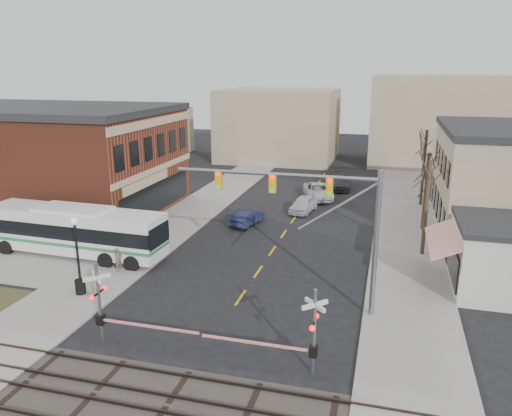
{
  "coord_description": "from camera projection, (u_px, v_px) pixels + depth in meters",
  "views": [
    {
      "loc": [
        7.78,
        -23.32,
        12.84
      ],
      "look_at": [
        -0.93,
        8.87,
        3.5
      ],
      "focal_mm": 35.0,
      "sensor_mm": 36.0,
      "label": 1
    }
  ],
  "objects": [
    {
      "name": "ground",
      "position": [
        230.0,
        314.0,
        27.1
      ],
      "size": [
        160.0,
        160.0,
        0.0
      ],
      "primitive_type": "plane",
      "color": "black",
      "rests_on": "ground"
    },
    {
      "name": "sidewalk_west",
      "position": [
        200.0,
        206.0,
        48.06
      ],
      "size": [
        5.0,
        60.0,
        0.12
      ],
      "primitive_type": "cube",
      "color": "gray",
      "rests_on": "ground"
    },
    {
      "name": "sidewalk_east",
      "position": [
        405.0,
        221.0,
        43.28
      ],
      "size": [
        5.0,
        60.0,
        0.12
      ],
      "primitive_type": "cube",
      "color": "gray",
      "rests_on": "ground"
    },
    {
      "name": "ballast_strip",
      "position": [
        167.0,
        406.0,
        19.65
      ],
      "size": [
        160.0,
        5.0,
        0.06
      ],
      "primitive_type": "cube",
      "color": "#332D28",
      "rests_on": "ground"
    },
    {
      "name": "rail_tracks",
      "position": [
        167.0,
        404.0,
        19.63
      ],
      "size": [
        160.0,
        3.91,
        0.14
      ],
      "color": "#2D231E",
      "rests_on": "ground"
    },
    {
      "name": "brick_building",
      "position": [
        12.0,
        156.0,
        47.46
      ],
      "size": [
        30.4,
        15.4,
        9.6
      ],
      "color": "brown",
      "rests_on": "ground"
    },
    {
      "name": "tree_east_a",
      "position": [
        426.0,
        208.0,
        34.67
      ],
      "size": [
        0.28,
        0.28,
        6.75
      ],
      "color": "#382B21",
      "rests_on": "sidewalk_east"
    },
    {
      "name": "tree_east_b",
      "position": [
        426.0,
        192.0,
        40.23
      ],
      "size": [
        0.28,
        0.28,
        6.3
      ],
      "color": "#382B21",
      "rests_on": "sidewalk_east"
    },
    {
      "name": "tree_east_c",
      "position": [
        424.0,
        168.0,
        47.5
      ],
      "size": [
        0.28,
        0.28,
        7.2
      ],
      "color": "#382B21",
      "rests_on": "sidewalk_east"
    },
    {
      "name": "transit_bus",
      "position": [
        75.0,
        230.0,
        34.99
      ],
      "size": [
        13.26,
        3.4,
        3.39
      ],
      "color": "silver",
      "rests_on": "ground"
    },
    {
      "name": "traffic_signal_mast",
      "position": [
        320.0,
        209.0,
        26.0
      ],
      "size": [
        10.99,
        0.3,
        8.0
      ],
      "color": "gray",
      "rests_on": "ground"
    },
    {
      "name": "rr_crossing_west",
      "position": [
        107.0,
        304.0,
        23.86
      ],
      "size": [
        5.6,
        1.36,
        4.0
      ],
      "color": "gray",
      "rests_on": "ground"
    },
    {
      "name": "rr_crossing_east",
      "position": [
        304.0,
        332.0,
        21.35
      ],
      "size": [
        5.6,
        1.36,
        4.0
      ],
      "color": "gray",
      "rests_on": "ground"
    },
    {
      "name": "street_lamp",
      "position": [
        76.0,
        238.0,
        29.11
      ],
      "size": [
        0.44,
        0.44,
        4.42
      ],
      "color": "black",
      "rests_on": "sidewalk_west"
    },
    {
      "name": "trash_bin",
      "position": [
        80.0,
        287.0,
        29.14
      ],
      "size": [
        0.6,
        0.6,
        0.86
      ],
      "primitive_type": "cylinder",
      "color": "black",
      "rests_on": "sidewalk_west"
    },
    {
      "name": "car_a",
      "position": [
        303.0,
        204.0,
        46.17
      ],
      "size": [
        2.39,
        4.55,
        1.48
      ],
      "primitive_type": "imported",
      "rotation": [
        0.0,
        0.0,
        -0.15
      ],
      "color": "#BBBBC0",
      "rests_on": "ground"
    },
    {
      "name": "car_b",
      "position": [
        247.0,
        217.0,
        42.33
      ],
      "size": [
        2.22,
        4.24,
        1.33
      ],
      "primitive_type": "imported",
      "rotation": [
        0.0,
        0.0,
        2.93
      ],
      "color": "#171D3B",
      "rests_on": "ground"
    },
    {
      "name": "car_c",
      "position": [
        318.0,
        191.0,
        50.84
      ],
      "size": [
        4.11,
        6.05,
        1.54
      ],
      "primitive_type": "imported",
      "rotation": [
        0.0,
        0.0,
        0.31
      ],
      "color": "silver",
      "rests_on": "ground"
    },
    {
      "name": "car_d",
      "position": [
        339.0,
        181.0,
        55.27
      ],
      "size": [
        2.91,
        5.81,
        1.62
      ],
      "primitive_type": "imported",
      "rotation": [
        0.0,
        0.0,
        0.12
      ],
      "color": "#3E3E43",
      "rests_on": "ground"
    },
    {
      "name": "pedestrian_near",
      "position": [
        118.0,
        260.0,
        32.2
      ],
      "size": [
        0.47,
        0.64,
        1.61
      ],
      "primitive_type": "imported",
      "rotation": [
        0.0,
        0.0,
        1.42
      ],
      "color": "#5B4C49",
      "rests_on": "sidewalk_west"
    },
    {
      "name": "pedestrian_far",
      "position": [
        120.0,
        235.0,
        36.93
      ],
      "size": [
        0.96,
        1.0,
        1.62
      ],
      "primitive_type": "imported",
      "rotation": [
        0.0,
        0.0,
        0.93
      ],
      "color": "#303C54",
      "rests_on": "sidewalk_west"
    }
  ]
}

